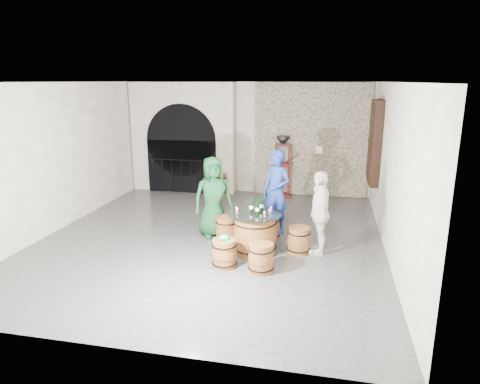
% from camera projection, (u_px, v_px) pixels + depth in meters
% --- Properties ---
extents(ground, '(8.00, 8.00, 0.00)m').
position_uv_depth(ground, '(213.00, 237.00, 9.08)').
color(ground, '#2F2F32').
rests_on(ground, ground).
extents(wall_back, '(8.00, 0.00, 8.00)m').
position_uv_depth(wall_back, '(249.00, 138.00, 12.46)').
color(wall_back, white).
rests_on(wall_back, ground).
extents(wall_front, '(8.00, 0.00, 8.00)m').
position_uv_depth(wall_front, '(117.00, 227.00, 4.89)').
color(wall_front, white).
rests_on(wall_front, ground).
extents(wall_left, '(0.00, 8.00, 8.00)m').
position_uv_depth(wall_left, '(58.00, 157.00, 9.38)').
color(wall_left, white).
rests_on(wall_left, ground).
extents(wall_right, '(0.00, 8.00, 8.00)m').
position_uv_depth(wall_right, '(392.00, 171.00, 7.97)').
color(wall_right, white).
rests_on(wall_right, ground).
extents(ceiling, '(8.00, 8.00, 0.00)m').
position_uv_depth(ceiling, '(210.00, 82.00, 8.27)').
color(ceiling, beige).
rests_on(ceiling, wall_back).
extents(stone_facing_panel, '(3.20, 0.12, 3.18)m').
position_uv_depth(stone_facing_panel, '(311.00, 140.00, 12.04)').
color(stone_facing_panel, '#ACA489').
rests_on(stone_facing_panel, ground).
extents(arched_opening, '(3.10, 0.60, 3.19)m').
position_uv_depth(arched_opening, '(184.00, 138.00, 12.60)').
color(arched_opening, white).
rests_on(arched_opening, ground).
extents(shuttered_window, '(0.23, 1.10, 2.00)m').
position_uv_depth(shuttered_window, '(375.00, 142.00, 10.22)').
color(shuttered_window, black).
rests_on(shuttered_window, wall_right).
extents(barrel_table, '(1.02, 1.02, 0.79)m').
position_uv_depth(barrel_table, '(255.00, 233.00, 8.19)').
color(barrel_table, brown).
rests_on(barrel_table, ground).
extents(barrel_stool_left, '(0.45, 0.45, 0.51)m').
position_uv_depth(barrel_stool_left, '(226.00, 229.00, 8.84)').
color(barrel_stool_left, brown).
rests_on(barrel_stool_left, ground).
extents(barrel_stool_far, '(0.45, 0.45, 0.51)m').
position_uv_depth(barrel_stool_far, '(269.00, 227.00, 8.98)').
color(barrel_stool_far, brown).
rests_on(barrel_stool_far, ground).
extents(barrel_stool_right, '(0.45, 0.45, 0.51)m').
position_uv_depth(barrel_stool_right, '(299.00, 240.00, 8.22)').
color(barrel_stool_right, brown).
rests_on(barrel_stool_right, ground).
extents(barrel_stool_near_right, '(0.45, 0.45, 0.51)m').
position_uv_depth(barrel_stool_near_right, '(261.00, 258.00, 7.40)').
color(barrel_stool_near_right, brown).
rests_on(barrel_stool_near_right, ground).
extents(barrel_stool_near_left, '(0.45, 0.45, 0.51)m').
position_uv_depth(barrel_stool_near_left, '(224.00, 253.00, 7.60)').
color(barrel_stool_near_left, brown).
rests_on(barrel_stool_near_left, ground).
extents(green_cap, '(0.23, 0.18, 0.10)m').
position_uv_depth(green_cap, '(224.00, 238.00, 7.52)').
color(green_cap, '#0D984D').
rests_on(green_cap, barrel_stool_near_left).
extents(person_green, '(1.00, 0.91, 1.71)m').
position_uv_depth(person_green, '(213.00, 197.00, 8.99)').
color(person_green, '#113D1F').
rests_on(person_green, ground).
extents(person_blue, '(0.80, 0.72, 1.83)m').
position_uv_depth(person_blue, '(276.00, 192.00, 9.18)').
color(person_blue, navy).
rests_on(person_blue, ground).
extents(person_white, '(0.51, 0.99, 1.61)m').
position_uv_depth(person_white, '(320.00, 213.00, 8.09)').
color(person_white, silver).
rests_on(person_white, ground).
extents(wine_bottle_left, '(0.08, 0.08, 0.32)m').
position_uv_depth(wine_bottle_left, '(252.00, 205.00, 8.16)').
color(wine_bottle_left, black).
rests_on(wine_bottle_left, barrel_table).
extents(wine_bottle_center, '(0.08, 0.08, 0.32)m').
position_uv_depth(wine_bottle_center, '(257.00, 208.00, 8.02)').
color(wine_bottle_center, black).
rests_on(wine_bottle_center, barrel_table).
extents(wine_bottle_right, '(0.08, 0.08, 0.32)m').
position_uv_depth(wine_bottle_right, '(262.00, 204.00, 8.23)').
color(wine_bottle_right, black).
rests_on(wine_bottle_right, barrel_table).
extents(tasting_glass_a, '(0.05, 0.05, 0.10)m').
position_uv_depth(tasting_glass_a, '(237.00, 211.00, 8.11)').
color(tasting_glass_a, '#C16A25').
rests_on(tasting_glass_a, barrel_table).
extents(tasting_glass_b, '(0.05, 0.05, 0.10)m').
position_uv_depth(tasting_glass_b, '(269.00, 212.00, 8.05)').
color(tasting_glass_b, '#C16A25').
rests_on(tasting_glass_b, barrel_table).
extents(tasting_glass_c, '(0.05, 0.05, 0.10)m').
position_uv_depth(tasting_glass_c, '(250.00, 208.00, 8.25)').
color(tasting_glass_c, '#C16A25').
rests_on(tasting_glass_c, barrel_table).
extents(tasting_glass_d, '(0.05, 0.05, 0.10)m').
position_uv_depth(tasting_glass_d, '(271.00, 209.00, 8.21)').
color(tasting_glass_d, '#C16A25').
rests_on(tasting_glass_d, barrel_table).
extents(tasting_glass_e, '(0.05, 0.05, 0.10)m').
position_uv_depth(tasting_glass_e, '(265.00, 214.00, 7.92)').
color(tasting_glass_e, '#C16A25').
rests_on(tasting_glass_e, barrel_table).
extents(tasting_glass_f, '(0.05, 0.05, 0.10)m').
position_uv_depth(tasting_glass_f, '(236.00, 209.00, 8.20)').
color(tasting_glass_f, '#C16A25').
rests_on(tasting_glass_f, barrel_table).
extents(side_barrel, '(0.49, 0.49, 0.65)m').
position_uv_depth(side_barrel, '(219.00, 184.00, 12.39)').
color(side_barrel, brown).
rests_on(side_barrel, ground).
extents(corking_press, '(0.73, 0.43, 1.74)m').
position_uv_depth(corking_press, '(282.00, 162.00, 12.00)').
color(corking_press, '#520D0F').
rests_on(corking_press, ground).
extents(control_box, '(0.18, 0.10, 0.22)m').
position_uv_depth(control_box, '(319.00, 150.00, 11.98)').
color(control_box, silver).
rests_on(control_box, wall_back).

